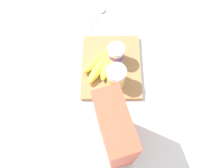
# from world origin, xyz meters

# --- Properties ---
(ground_plane) EXTENTS (2.40, 2.40, 0.00)m
(ground_plane) POSITION_xyz_m (0.00, 0.00, 0.00)
(ground_plane) COLOR silver
(cutting_board) EXTENTS (0.29, 0.24, 0.02)m
(cutting_board) POSITION_xyz_m (0.00, 0.00, 0.01)
(cutting_board) COLOR #A37A4C
(cutting_board) RESTS_ON ground_plane
(cereal_box) EXTENTS (0.19, 0.12, 0.30)m
(cereal_box) POSITION_xyz_m (0.30, 0.01, 0.15)
(cereal_box) COLOR #D85138
(cereal_box) RESTS_ON ground_plane
(yogurt_cup_front) EXTENTS (0.07, 0.07, 0.08)m
(yogurt_cup_front) POSITION_xyz_m (-0.03, 0.02, 0.06)
(yogurt_cup_front) COLOR white
(yogurt_cup_front) RESTS_ON cutting_board
(yogurt_cup_back) EXTENTS (0.07, 0.07, 0.09)m
(yogurt_cup_back) POSITION_xyz_m (0.07, 0.02, 0.06)
(yogurt_cup_back) COLOR white
(yogurt_cup_back) RESTS_ON cutting_board
(banana_bunch) EXTENTS (0.19, 0.14, 0.04)m
(banana_bunch) POSITION_xyz_m (0.00, -0.03, 0.04)
(banana_bunch) COLOR yellow
(banana_bunch) RESTS_ON cutting_board
(spoon) EXTENTS (0.12, 0.08, 0.01)m
(spoon) POSITION_xyz_m (-0.27, -0.05, 0.01)
(spoon) COLOR silver
(spoon) RESTS_ON ground_plane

